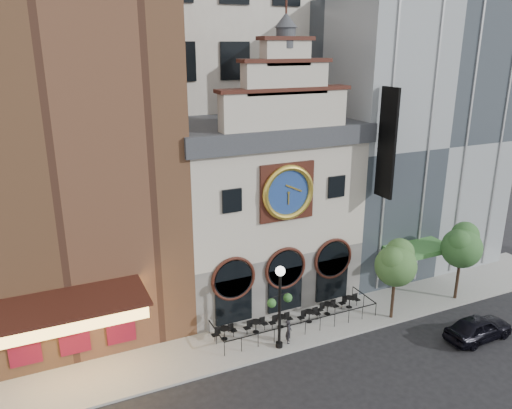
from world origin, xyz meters
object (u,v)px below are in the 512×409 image
Objects in this scene: pedestrian at (289,331)px; tree_right at (462,245)px; bistro_1 at (256,326)px; lamppost at (280,298)px; bistro_5 at (350,301)px; tree_left at (396,262)px; bistro_4 at (327,308)px; bistro_2 at (281,320)px; bistro_0 at (224,332)px; car_right at (478,328)px; bistro_3 at (309,315)px.

tree_right is at bearing -60.05° from pedestrian.
lamppost reaches higher than bistro_1.
bistro_5 is 4.41m from tree_left.
bistro_1 is at bearing 167.13° from tree_left.
bistro_2 is at bearing -177.86° from bistro_4.
bistro_0 is 15.39m from car_right.
bistro_2 is at bearing -3.32° from bistro_0.
bistro_0 is 1.00× the size of bistro_1.
bistro_5 is (5.35, 0.25, 0.00)m from bistro_2.
tree_right is (13.29, -0.01, 3.25)m from pedestrian.
pedestrian is 0.28× the size of tree_left.
bistro_3 is 3.45m from bistro_5.
bistro_1 is at bearing 176.07° from bistro_2.
pedestrian is (-3.89, -1.83, 0.29)m from bistro_4.
bistro_3 is 1.63m from bistro_4.
bistro_0 is at bearing 173.41° from tree_right.
pedestrian is at bearing 179.97° from tree_right.
lamppost is (-6.43, -2.13, 2.74)m from bistro_5.
bistro_2 is 1.94m from bistro_3.
bistro_5 is at bearing 36.91° from car_right.
pedestrian is at bearing -54.39° from bistro_1.
bistro_2 is 8.14m from tree_left.
tree_left is at bearing 36.41° from car_right.
bistro_0 and bistro_4 have the same top height.
bistro_2 is at bearing 173.67° from bistro_3.
tree_right is (12.92, -1.71, 3.54)m from bistro_2.
bistro_2 is 1.00× the size of bistro_4.
car_right is (10.38, -5.96, 0.15)m from bistro_2.
car_right is at bearing -27.70° from lamppost.
bistro_0 is 3.87m from pedestrian.
bistro_4 is 1.05× the size of pedestrian.
bistro_4 is 0.30× the size of tree_left.
car_right is (8.45, -5.74, 0.15)m from bistro_3.
bistro_3 is at bearing -4.35° from bistro_0.
bistro_1 and bistro_5 have the same top height.
bistro_3 is at bearing 53.66° from car_right.
bistro_4 is 9.17m from car_right.
bistro_2 and bistro_3 have the same top height.
bistro_3 is 10.22m from car_right.
bistro_0 is 4.34m from lamppost.
pedestrian is 0.27× the size of tree_right.
bistro_0 is 7.24m from bistro_4.
bistro_5 is at bearing 7.74° from bistro_3.
bistro_5 is (3.41, 0.46, 0.00)m from bistro_3.
lamppost is at bearing -73.63° from bistro_1.
bistro_5 is at bearing 1.11° from bistro_1.
tree_right reaches higher than bistro_1.
bistro_5 is 6.05m from pedestrian.
bistro_5 is (7.01, 0.14, 0.00)m from bistro_1.
lamppost reaches higher than car_right.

